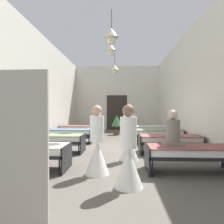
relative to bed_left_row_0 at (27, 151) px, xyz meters
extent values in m
cube|color=#59544C|center=(1.84, 2.85, -0.49)|extent=(6.38, 14.04, 0.10)
cube|color=silver|center=(1.84, 9.67, 1.79)|extent=(6.18, 0.20, 4.45)
cube|color=silver|center=(-1.15, 2.85, 1.79)|extent=(0.20, 13.44, 4.45)
cube|color=silver|center=(4.83, 2.85, 1.79)|extent=(0.20, 13.44, 4.45)
cube|color=#2D2823|center=(1.84, 9.55, 0.76)|extent=(1.40, 0.06, 2.40)
cylinder|color=brown|center=(1.86, 1.67, 3.73)|extent=(0.02, 0.02, 0.56)
cone|color=beige|center=(1.86, 1.67, 3.30)|extent=(0.44, 0.44, 0.28)
sphere|color=beige|center=(1.86, 1.67, 3.08)|extent=(0.28, 0.28, 0.28)
cylinder|color=brown|center=(1.72, 4.03, 3.88)|extent=(0.02, 0.02, 0.26)
cone|color=beige|center=(1.72, 4.03, 3.60)|extent=(0.44, 0.44, 0.28)
sphere|color=beige|center=(1.72, 4.03, 3.38)|extent=(0.28, 0.28, 0.28)
cylinder|color=brown|center=(1.81, 6.38, 3.70)|extent=(0.02, 0.02, 0.63)
cone|color=beige|center=(1.81, 6.38, 3.24)|extent=(0.44, 0.44, 0.28)
sphere|color=beige|center=(1.81, 6.38, 3.02)|extent=(0.28, 0.28, 0.28)
cylinder|color=black|center=(0.87, -0.36, -0.27)|extent=(0.03, 0.03, 0.34)
cylinder|color=black|center=(0.87, 0.36, -0.27)|extent=(0.03, 0.03, 0.34)
cube|color=black|center=(0.00, 0.00, -0.06)|extent=(1.90, 0.84, 0.07)
cube|color=black|center=(0.93, 0.00, -0.15)|extent=(0.04, 0.84, 0.57)
cube|color=white|center=(0.00, 0.00, 0.04)|extent=(1.82, 0.78, 0.14)
cube|color=beige|center=(0.00, 0.00, 0.12)|extent=(1.86, 0.82, 0.02)
cylinder|color=black|center=(2.81, -0.36, -0.27)|extent=(0.03, 0.03, 0.34)
cylinder|color=black|center=(2.81, 0.36, -0.27)|extent=(0.03, 0.03, 0.34)
cylinder|color=black|center=(4.55, 0.36, -0.27)|extent=(0.03, 0.03, 0.34)
cube|color=black|center=(3.68, 0.00, -0.06)|extent=(1.90, 0.84, 0.07)
cube|color=black|center=(2.75, 0.00, -0.15)|extent=(0.04, 0.84, 0.57)
cube|color=white|center=(3.68, 0.00, 0.04)|extent=(1.82, 0.78, 0.14)
cube|color=#8C4C47|center=(3.68, 0.00, 0.12)|extent=(1.86, 0.82, 0.02)
cylinder|color=black|center=(-0.87, 1.54, -0.27)|extent=(0.03, 0.03, 0.34)
cylinder|color=black|center=(-0.87, 2.26, -0.27)|extent=(0.03, 0.03, 0.34)
cylinder|color=black|center=(0.87, 1.54, -0.27)|extent=(0.03, 0.03, 0.34)
cylinder|color=black|center=(0.87, 2.26, -0.27)|extent=(0.03, 0.03, 0.34)
cube|color=black|center=(0.00, 1.90, -0.06)|extent=(1.90, 0.84, 0.07)
cube|color=black|center=(-0.93, 1.90, -0.15)|extent=(0.04, 0.84, 0.57)
cube|color=black|center=(0.93, 1.90, -0.15)|extent=(0.04, 0.84, 0.57)
cube|color=silver|center=(0.00, 1.90, 0.04)|extent=(1.82, 0.78, 0.14)
cube|color=slate|center=(0.00, 1.90, 0.12)|extent=(1.86, 0.82, 0.02)
cylinder|color=black|center=(2.81, 1.54, -0.27)|extent=(0.03, 0.03, 0.34)
cylinder|color=black|center=(2.81, 2.26, -0.27)|extent=(0.03, 0.03, 0.34)
cylinder|color=black|center=(4.55, 1.54, -0.27)|extent=(0.03, 0.03, 0.34)
cylinder|color=black|center=(4.55, 2.26, -0.27)|extent=(0.03, 0.03, 0.34)
cube|color=black|center=(3.68, 1.90, -0.06)|extent=(1.90, 0.84, 0.07)
cube|color=black|center=(2.75, 1.90, -0.15)|extent=(0.04, 0.84, 0.57)
cube|color=black|center=(4.61, 1.90, -0.15)|extent=(0.04, 0.84, 0.57)
cube|color=silver|center=(3.68, 1.90, 0.04)|extent=(1.82, 0.78, 0.14)
cube|color=#8C4C47|center=(3.68, 1.90, 0.12)|extent=(1.86, 0.82, 0.02)
cylinder|color=black|center=(-0.87, 3.44, -0.27)|extent=(0.03, 0.03, 0.34)
cylinder|color=black|center=(-0.87, 4.16, -0.27)|extent=(0.03, 0.03, 0.34)
cylinder|color=black|center=(0.87, 3.44, -0.27)|extent=(0.03, 0.03, 0.34)
cylinder|color=black|center=(0.87, 4.16, -0.27)|extent=(0.03, 0.03, 0.34)
cube|color=black|center=(0.00, 3.80, -0.06)|extent=(1.90, 0.84, 0.07)
cube|color=black|center=(-0.93, 3.80, -0.15)|extent=(0.04, 0.84, 0.57)
cube|color=black|center=(0.93, 3.80, -0.15)|extent=(0.04, 0.84, 0.57)
cube|color=white|center=(0.00, 3.80, 0.04)|extent=(1.82, 0.78, 0.14)
cube|color=slate|center=(0.00, 3.80, 0.12)|extent=(1.86, 0.82, 0.02)
cylinder|color=black|center=(2.81, 3.44, -0.27)|extent=(0.03, 0.03, 0.34)
cylinder|color=black|center=(2.81, 4.16, -0.27)|extent=(0.03, 0.03, 0.34)
cylinder|color=black|center=(4.55, 3.44, -0.27)|extent=(0.03, 0.03, 0.34)
cylinder|color=black|center=(4.55, 4.16, -0.27)|extent=(0.03, 0.03, 0.34)
cube|color=black|center=(3.68, 3.80, -0.06)|extent=(1.90, 0.84, 0.07)
cube|color=black|center=(2.75, 3.80, -0.15)|extent=(0.04, 0.84, 0.57)
cube|color=black|center=(4.61, 3.80, -0.15)|extent=(0.04, 0.84, 0.57)
cube|color=white|center=(3.68, 3.80, 0.04)|extent=(1.82, 0.78, 0.14)
cube|color=slate|center=(3.68, 3.80, 0.12)|extent=(1.86, 0.82, 0.02)
cylinder|color=black|center=(-0.87, 5.34, -0.27)|extent=(0.03, 0.03, 0.34)
cylinder|color=black|center=(-0.87, 6.06, -0.27)|extent=(0.03, 0.03, 0.34)
cylinder|color=black|center=(0.87, 5.34, -0.27)|extent=(0.03, 0.03, 0.34)
cylinder|color=black|center=(0.87, 6.06, -0.27)|extent=(0.03, 0.03, 0.34)
cube|color=black|center=(0.00, 5.70, -0.06)|extent=(1.90, 0.84, 0.07)
cube|color=black|center=(-0.93, 5.70, -0.15)|extent=(0.04, 0.84, 0.57)
cube|color=black|center=(0.93, 5.70, -0.15)|extent=(0.04, 0.84, 0.57)
cube|color=silver|center=(0.00, 5.70, 0.04)|extent=(1.82, 0.78, 0.14)
cube|color=#8C4C47|center=(0.00, 5.70, 0.12)|extent=(1.86, 0.82, 0.02)
cylinder|color=black|center=(2.81, 5.34, -0.27)|extent=(0.03, 0.03, 0.34)
cylinder|color=black|center=(2.81, 6.06, -0.27)|extent=(0.03, 0.03, 0.34)
cylinder|color=black|center=(4.55, 5.34, -0.27)|extent=(0.03, 0.03, 0.34)
cylinder|color=black|center=(4.55, 6.06, -0.27)|extent=(0.03, 0.03, 0.34)
cube|color=black|center=(3.68, 5.70, -0.06)|extent=(1.90, 0.84, 0.07)
cube|color=black|center=(2.75, 5.70, -0.15)|extent=(0.04, 0.84, 0.57)
cube|color=black|center=(4.61, 5.70, -0.15)|extent=(0.04, 0.84, 0.57)
cube|color=silver|center=(3.68, 5.70, 0.04)|extent=(1.82, 0.78, 0.14)
cube|color=beige|center=(3.68, 5.70, 0.12)|extent=(1.86, 0.82, 0.02)
cone|color=white|center=(2.38, 1.02, -0.09)|extent=(0.52, 0.52, 0.70)
cylinder|color=white|center=(2.38, 1.02, 0.54)|extent=(0.30, 0.30, 0.55)
sphere|color=beige|center=(2.38, 1.02, 0.92)|extent=(0.22, 0.22, 0.22)
cone|color=white|center=(2.38, 1.02, 1.00)|extent=(0.18, 0.18, 0.10)
cone|color=white|center=(1.65, -0.23, -0.09)|extent=(0.52, 0.52, 0.70)
cylinder|color=white|center=(1.65, -0.23, 0.54)|extent=(0.30, 0.30, 0.55)
sphere|color=tan|center=(1.65, -0.23, 0.92)|extent=(0.22, 0.22, 0.22)
cone|color=white|center=(1.65, -0.23, 1.00)|extent=(0.18, 0.18, 0.10)
cone|color=white|center=(2.30, -0.93, -0.09)|extent=(0.52, 0.52, 0.70)
cylinder|color=white|center=(2.30, -0.93, 0.54)|extent=(0.30, 0.30, 0.55)
sphere|color=#846047|center=(2.30, -0.93, 0.92)|extent=(0.22, 0.22, 0.22)
cone|color=white|center=(2.30, -0.93, 1.00)|extent=(0.18, 0.18, 0.10)
cylinder|color=slate|center=(3.33, 0.08, 0.43)|extent=(0.32, 0.32, 0.58)
cube|color=slate|center=(3.33, 0.08, 0.18)|extent=(0.44, 0.44, 0.08)
sphere|color=beige|center=(3.33, 0.08, 0.83)|extent=(0.22, 0.22, 0.22)
cylinder|color=brown|center=(1.90, 6.67, -0.30)|extent=(0.33, 0.33, 0.28)
cylinder|color=brown|center=(1.90, 6.67, -0.06)|extent=(0.06, 0.06, 0.20)
cone|color=#3D7A42|center=(1.90, 6.67, 0.35)|extent=(0.60, 0.60, 0.61)
cube|color=#BCB29E|center=(1.37, -2.90, 0.41)|extent=(0.42, 0.04, 1.70)
camera|label=1|loc=(2.18, -4.52, 0.93)|focal=32.35mm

